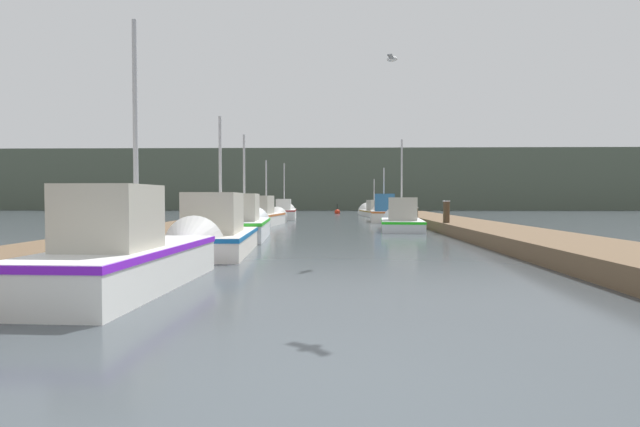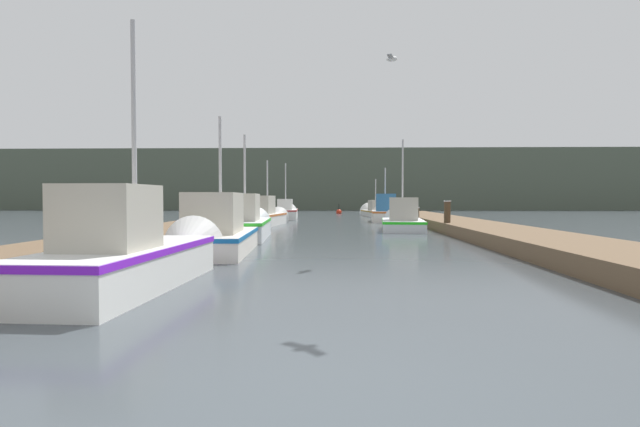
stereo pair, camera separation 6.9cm
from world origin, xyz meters
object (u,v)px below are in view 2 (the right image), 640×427
(seagull_1, at_px, (392,59))
(fishing_boat_5, at_px, (385,213))
(fishing_boat_6, at_px, (286,212))
(mooring_piling_1, at_px, (447,217))
(mooring_piling_2, at_px, (401,213))
(channel_buoy, at_px, (339,212))
(mooring_piling_0, at_px, (417,216))
(fishing_boat_2, at_px, (246,224))
(mooring_piling_3, at_px, (251,214))
(fishing_boat_0, at_px, (141,253))
(fishing_boat_7, at_px, (375,211))
(fishing_boat_1, at_px, (222,232))
(fishing_boat_4, at_px, (268,216))
(fishing_boat_3, at_px, (402,220))

(seagull_1, bearing_deg, fishing_boat_5, -164.68)
(fishing_boat_6, xyz_separation_m, mooring_piling_1, (8.04, -14.63, 0.23))
(mooring_piling_2, height_order, channel_buoy, mooring_piling_2)
(mooring_piling_0, bearing_deg, fishing_boat_2, -131.69)
(mooring_piling_1, bearing_deg, mooring_piling_3, 147.68)
(fishing_boat_0, distance_m, fishing_boat_7, 32.76)
(fishing_boat_1, distance_m, fishing_boat_7, 27.47)
(fishing_boat_1, bearing_deg, fishing_boat_4, 88.55)
(fishing_boat_3, xyz_separation_m, fishing_boat_4, (-6.67, 3.63, 0.08))
(fishing_boat_3, height_order, seagull_1, seagull_1)
(fishing_boat_5, distance_m, channel_buoy, 15.43)
(mooring_piling_0, height_order, mooring_piling_2, mooring_piling_0)
(fishing_boat_6, relative_size, mooring_piling_3, 4.98)
(channel_buoy, bearing_deg, seagull_1, -88.17)
(mooring_piling_2, bearing_deg, fishing_boat_0, -107.47)
(fishing_boat_0, distance_m, fishing_boat_6, 26.70)
(fishing_boat_2, relative_size, fishing_boat_6, 0.95)
(fishing_boat_0, bearing_deg, mooring_piling_2, 75.08)
(fishing_boat_3, xyz_separation_m, mooring_piling_2, (1.20, 9.43, 0.06))
(fishing_boat_5, bearing_deg, fishing_boat_7, 92.29)
(fishing_boat_1, xyz_separation_m, mooring_piling_0, (7.50, 12.93, -0.01))
(mooring_piling_0, relative_size, mooring_piling_1, 0.71)
(fishing_boat_5, xyz_separation_m, fishing_boat_7, (0.15, 9.65, -0.14))
(mooring_piling_0, bearing_deg, fishing_boat_6, 133.05)
(fishing_boat_4, relative_size, mooring_piling_2, 5.82)
(fishing_boat_0, relative_size, fishing_boat_2, 0.97)
(fishing_boat_3, bearing_deg, fishing_boat_6, 123.77)
(mooring_piling_2, height_order, mooring_piling_3, mooring_piling_3)
(fishing_boat_7, relative_size, mooring_piling_1, 4.64)
(fishing_boat_2, distance_m, channel_buoy, 28.11)
(fishing_boat_0, height_order, seagull_1, seagull_1)
(mooring_piling_1, bearing_deg, fishing_boat_7, 93.83)
(fishing_boat_0, height_order, fishing_boat_4, fishing_boat_0)
(fishing_boat_4, height_order, seagull_1, seagull_1)
(fishing_boat_0, relative_size, mooring_piling_1, 4.17)
(mooring_piling_0, xyz_separation_m, seagull_1, (-2.94, -14.07, 4.43))
(fishing_boat_2, bearing_deg, mooring_piling_3, 94.43)
(mooring_piling_3, bearing_deg, fishing_boat_2, -81.72)
(fishing_boat_6, bearing_deg, mooring_piling_3, -99.31)
(fishing_boat_5, bearing_deg, mooring_piling_1, -78.69)
(fishing_boat_7, xyz_separation_m, mooring_piling_2, (1.05, -8.11, 0.09))
(fishing_boat_0, xyz_separation_m, mooring_piling_2, (7.55, 24.00, -0.02))
(fishing_boat_1, relative_size, mooring_piling_2, 6.39)
(fishing_boat_1, height_order, fishing_boat_4, fishing_boat_1)
(mooring_piling_2, bearing_deg, fishing_boat_5, -127.81)
(fishing_boat_6, relative_size, fishing_boat_7, 0.98)
(mooring_piling_1, bearing_deg, fishing_boat_3, 120.77)
(fishing_boat_6, height_order, mooring_piling_3, fishing_boat_6)
(fishing_boat_3, bearing_deg, fishing_boat_4, 156.85)
(fishing_boat_6, relative_size, mooring_piling_0, 6.41)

